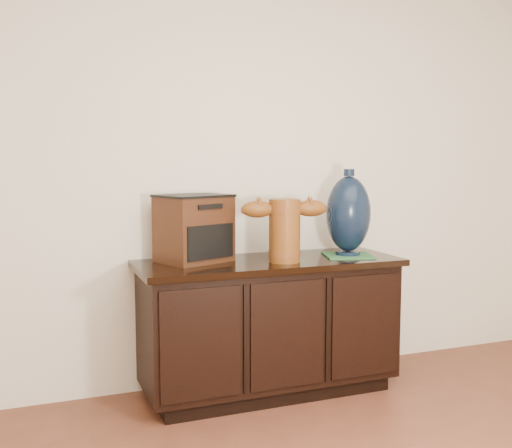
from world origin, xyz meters
name	(u,v)px	position (x,y,z in m)	size (l,w,h in m)	color
sideboard	(269,325)	(0.00, 2.23, 0.39)	(1.46, 0.56, 0.75)	black
terracotta_vessel	(285,227)	(0.05, 2.14, 0.95)	(0.48, 0.20, 0.34)	brown
tv_radio	(194,228)	(-0.40, 2.33, 0.94)	(0.45, 0.41, 0.36)	#391C0E
green_mat	(348,255)	(0.48, 2.19, 0.76)	(0.26, 0.26, 0.01)	#2E6637
lamp_base	(348,214)	(0.48, 2.19, 1.00)	(0.31, 0.31, 0.49)	black
spray_can	(216,245)	(-0.28, 2.32, 0.84)	(0.06, 0.06, 0.17)	#520E0F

